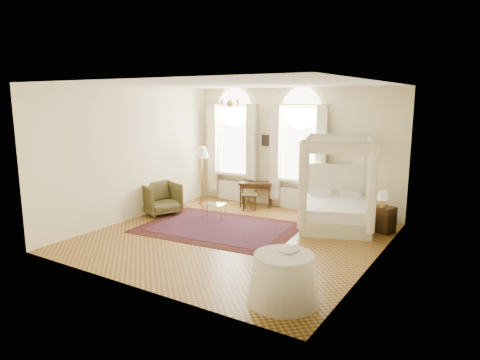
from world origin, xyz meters
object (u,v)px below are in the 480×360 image
(writing_desk, at_px, (256,186))
(armchair, at_px, (161,198))
(side_table, at_px, (284,278))
(floor_lamp, at_px, (202,155))
(coffee_table, at_px, (214,205))
(canopy_bed, at_px, (335,207))
(stool, at_px, (250,197))
(nightstand, at_px, (384,219))

(writing_desk, relative_size, armchair, 1.14)
(writing_desk, bearing_deg, side_table, -56.01)
(floor_lamp, bearing_deg, coffee_table, -42.91)
(writing_desk, bearing_deg, floor_lamp, -161.68)
(canopy_bed, relative_size, stool, 4.57)
(coffee_table, distance_m, floor_lamp, 2.02)
(floor_lamp, bearing_deg, writing_desk, 18.32)
(nightstand, height_order, floor_lamp, floor_lamp)
(coffee_table, bearing_deg, nightstand, 16.24)
(canopy_bed, relative_size, armchair, 2.61)
(coffee_table, bearing_deg, canopy_bed, 18.63)
(canopy_bed, distance_m, side_table, 4.16)
(nightstand, distance_m, stool, 3.60)
(coffee_table, distance_m, side_table, 4.71)
(side_table, bearing_deg, floor_lamp, 137.82)
(writing_desk, distance_m, stool, 0.53)
(armchair, bearing_deg, writing_desk, -18.09)
(canopy_bed, xyz_separation_m, stool, (-2.51, 0.24, -0.11))
(stool, bearing_deg, canopy_bed, -5.47)
(armchair, bearing_deg, canopy_bed, -50.78)
(side_table, bearing_deg, armchair, 150.83)
(stool, height_order, side_table, side_table)
(armchair, distance_m, floor_lamp, 1.84)
(armchair, bearing_deg, stool, -26.83)
(floor_lamp, bearing_deg, nightstand, -0.25)
(writing_desk, bearing_deg, canopy_bed, -15.41)
(canopy_bed, distance_m, floor_lamp, 4.21)
(nightstand, xyz_separation_m, coffee_table, (-3.93, -1.15, 0.05))
(nightstand, bearing_deg, stool, 179.18)
(nightstand, height_order, writing_desk, writing_desk)
(canopy_bed, distance_m, armchair, 4.51)
(side_table, bearing_deg, writing_desk, 123.99)
(stool, xyz_separation_m, floor_lamp, (-1.59, -0.03, 1.03))
(stool, bearing_deg, floor_lamp, -178.95)
(nightstand, height_order, coffee_table, nightstand)
(writing_desk, height_order, coffee_table, writing_desk)
(stool, bearing_deg, nightstand, -0.82)
(nightstand, distance_m, floor_lamp, 5.31)
(canopy_bed, xyz_separation_m, coffee_table, (-2.84, -0.96, -0.14))
(canopy_bed, bearing_deg, coffee_table, -161.37)
(nightstand, distance_m, writing_desk, 3.73)
(armchair, bearing_deg, nightstand, -52.24)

